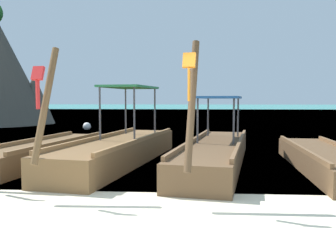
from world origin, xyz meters
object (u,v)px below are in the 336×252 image
object	(u,v)px
longtail_boat_turquoise_ribbon	(324,160)
mooring_buoy_near	(87,126)
longtail_boat_pink_ribbon	(46,152)
longtail_boat_red_ribbon	(120,149)
longtail_boat_orange_ribbon	(216,152)

from	to	relation	value
longtail_boat_turquoise_ribbon	mooring_buoy_near	size ratio (longest dim) A/B	13.82
longtail_boat_pink_ribbon	longtail_boat_turquoise_ribbon	bearing A→B (deg)	-5.82
longtail_boat_red_ribbon	longtail_boat_orange_ribbon	distance (m)	2.58
longtail_boat_pink_ribbon	longtail_boat_orange_ribbon	world-z (taller)	longtail_boat_pink_ribbon
longtail_boat_red_ribbon	longtail_boat_pink_ribbon	bearing A→B (deg)	179.51
longtail_boat_pink_ribbon	mooring_buoy_near	bearing A→B (deg)	100.42
longtail_boat_red_ribbon	mooring_buoy_near	xyz separation A→B (m)	(-3.94, 10.23, -0.15)
longtail_boat_pink_ribbon	longtail_boat_turquoise_ribbon	size ratio (longest dim) A/B	0.96
longtail_boat_turquoise_ribbon	mooring_buoy_near	bearing A→B (deg)	129.66
longtail_boat_red_ribbon	longtail_boat_orange_ribbon	size ratio (longest dim) A/B	0.96
longtail_boat_pink_ribbon	longtail_boat_orange_ribbon	size ratio (longest dim) A/B	0.77
longtail_boat_pink_ribbon	longtail_boat_orange_ribbon	bearing A→B (deg)	-1.07
mooring_buoy_near	longtail_boat_orange_ribbon	bearing A→B (deg)	-57.67
longtail_boat_red_ribbon	longtail_boat_orange_ribbon	bearing A→B (deg)	-1.54
longtail_boat_orange_ribbon	mooring_buoy_near	world-z (taller)	longtail_boat_orange_ribbon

